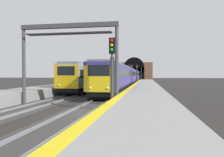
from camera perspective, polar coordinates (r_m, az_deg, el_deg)
ground_plane at (r=14.18m, az=-7.89°, el=-9.02°), size 320.00×320.00×0.00m
platform_right at (r=13.48m, az=8.42°, el=-7.40°), size 112.00×3.84×0.99m
platform_right_edge_strip at (r=13.55m, az=1.30°, el=-5.22°), size 112.00×0.50×0.01m
track_main_line at (r=14.17m, az=-7.90°, el=-8.85°), size 160.00×2.87×0.21m
track_adjacent_line at (r=15.95m, az=-22.83°, el=-7.82°), size 160.00×2.74×0.21m
train_main_approaching at (r=49.74m, az=4.55°, el=0.70°), size 63.35×2.90×4.74m
train_adjacent_platform at (r=43.09m, az=-1.92°, el=0.69°), size 40.58×3.44×4.83m
railway_signal_near at (r=14.09m, az=0.01°, el=3.11°), size 0.39×0.38×4.90m
railway_signal_mid at (r=49.47m, az=6.68°, el=1.55°), size 0.39×0.38×4.85m
railway_signal_far at (r=85.88m, az=7.80°, el=1.45°), size 0.39×0.38×5.25m
overhead_signal_gantry at (r=17.80m, az=-11.55°, el=9.09°), size 0.70×8.16×6.60m
tunnel_portal at (r=105.50m, az=5.91°, el=1.99°), size 2.27×17.97×11.03m
catenary_mast_near at (r=68.91m, az=-2.92°, el=1.99°), size 0.22×2.44×7.11m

